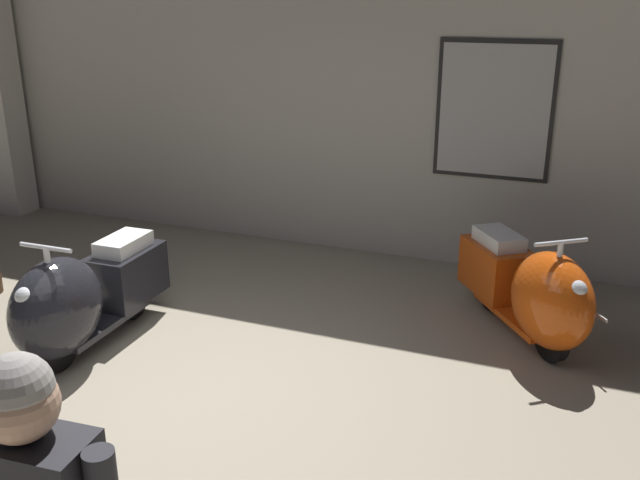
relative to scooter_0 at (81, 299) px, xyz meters
The scene contains 4 objects.
ground_plane 1.35m from the scooter_0, 14.18° to the right, with size 60.00×60.00×0.00m, color gray.
showroom_back_wall 3.48m from the scooter_0, 70.63° to the left, with size 18.00×0.63×3.36m.
scooter_0 is the anchor object (origin of this frame).
scooter_1 3.58m from the scooter_0, 23.93° to the left, with size 1.33×1.56×0.98m.
Camera 1 is at (2.32, -3.62, 2.71)m, focal length 39.01 mm.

